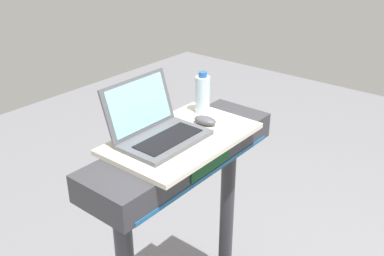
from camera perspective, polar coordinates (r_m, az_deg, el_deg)
The scene contains 4 objects.
desk_board at distance 1.73m, azimuth -1.28°, elevation -1.33°, with size 0.60×0.37×0.02m, color beige.
laptop at distance 1.69m, azimuth -4.59°, elevation 0.02°, with size 0.34×0.27×0.22m.
computer_mouse at distance 1.82m, azimuth 1.71°, elevation 1.00°, with size 0.06×0.10×0.03m, color #4C4C51.
water_bottle at distance 1.91m, azimuth 1.39°, elevation 4.43°, with size 0.06×0.06×0.18m.
Camera 1 is at (-1.17, -0.30, 1.92)m, focal length 41.17 mm.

